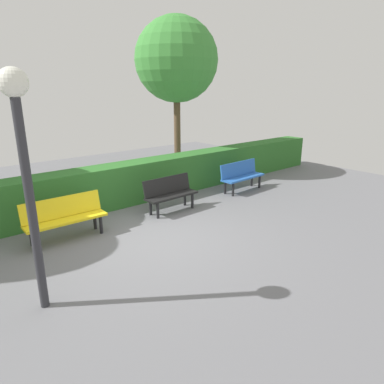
# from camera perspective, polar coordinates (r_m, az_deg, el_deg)

# --- Properties ---
(ground_plane) EXTENTS (18.35, 18.35, 0.00)m
(ground_plane) POSITION_cam_1_polar(r_m,az_deg,el_deg) (7.40, -6.84, -7.05)
(ground_plane) COLOR slate
(bench_blue) EXTENTS (1.56, 0.52, 0.86)m
(bench_blue) POSITION_cam_1_polar(r_m,az_deg,el_deg) (10.42, 8.17, 2.85)
(bench_blue) COLOR blue
(bench_blue) RESTS_ON ground_plane
(bench_black) EXTENTS (1.40, 0.49, 0.86)m
(bench_black) POSITION_cam_1_polar(r_m,az_deg,el_deg) (8.59, -3.67, -0.09)
(bench_black) COLOR black
(bench_black) RESTS_ON ground_plane
(bench_yellow) EXTENTS (1.63, 0.49, 0.86)m
(bench_yellow) POSITION_cam_1_polar(r_m,az_deg,el_deg) (7.48, -20.36, -3.77)
(bench_yellow) COLOR yellow
(bench_yellow) RESTS_ON ground_plane
(hedge_row) EXTENTS (14.35, 0.72, 1.08)m
(hedge_row) POSITION_cam_1_polar(r_m,az_deg,el_deg) (9.59, -8.06, 1.99)
(hedge_row) COLOR #2D6B28
(hedge_row) RESTS_ON ground_plane
(tree_near) EXTENTS (2.75, 2.75, 5.23)m
(tree_near) POSITION_cam_1_polar(r_m,az_deg,el_deg) (12.16, -2.60, 20.96)
(tree_near) COLOR brown
(tree_near) RESTS_ON ground_plane
(lamp_post) EXTENTS (0.36, 0.36, 3.24)m
(lamp_post) POSITION_cam_1_polar(r_m,az_deg,el_deg) (4.78, -26.32, 6.80)
(lamp_post) COLOR #2D2D33
(lamp_post) RESTS_ON ground_plane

